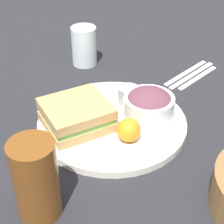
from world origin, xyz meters
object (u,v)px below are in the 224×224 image
at_px(drink_glass, 36,180).
at_px(spoon, 198,77).
at_px(salad_bowl, 149,105).
at_px(fork, 186,72).
at_px(dressing_cup, 128,95).
at_px(knife, 192,75).
at_px(plate, 112,123).
at_px(water_glass, 84,46).
at_px(sandwich, 76,115).

bearing_deg(drink_glass, spoon, -154.49).
distance_m(salad_bowl, fork, 0.25).
bearing_deg(fork, dressing_cup, 179.24).
relative_size(salad_bowl, knife, 0.57).
distance_m(plate, fork, 0.29).
height_order(dressing_cup, fork, dressing_cup).
height_order(knife, water_glass, water_glass).
height_order(sandwich, drink_glass, drink_glass).
relative_size(dressing_cup, spoon, 0.29).
height_order(salad_bowl, water_glass, water_glass).
xyz_separation_m(fork, knife, (-0.01, 0.02, 0.00)).
bearing_deg(plate, sandwich, -12.50).
xyz_separation_m(dressing_cup, spoon, (-0.22, -0.04, -0.03)).
bearing_deg(salad_bowl, knife, -148.78).
xyz_separation_m(fork, water_glass, (0.21, -0.16, 0.05)).
relative_size(plate, salad_bowl, 2.97).
relative_size(drink_glass, water_glass, 1.35).
relative_size(fork, knife, 0.95).
height_order(plate, dressing_cup, dressing_cup).
distance_m(dressing_cup, knife, 0.22).
bearing_deg(plate, water_glass, -101.47).
distance_m(sandwich, spoon, 0.36).
relative_size(plate, drink_glass, 2.23).
xyz_separation_m(salad_bowl, knife, (-0.20, -0.12, -0.04)).
bearing_deg(drink_glass, dressing_cup, -143.57).
xyz_separation_m(drink_glass, spoon, (-0.48, -0.23, -0.07)).
height_order(sandwich, salad_bowl, salad_bowl).
xyz_separation_m(plate, sandwich, (0.07, -0.02, 0.03)).
bearing_deg(plate, salad_bowl, 159.44).
height_order(knife, spoon, same).
height_order(sandwich, dressing_cup, sandwich).
bearing_deg(dressing_cup, spoon, -170.60).
relative_size(dressing_cup, knife, 0.25).
distance_m(sandwich, dressing_cup, 0.13).
height_order(dressing_cup, knife, dressing_cup).
relative_size(sandwich, spoon, 0.84).
distance_m(salad_bowl, water_glass, 0.31).
distance_m(sandwich, fork, 0.35).
bearing_deg(knife, fork, 90.00).
distance_m(drink_glass, fork, 0.54).
bearing_deg(dressing_cup, water_glass, -88.92).
distance_m(fork, water_glass, 0.27).
bearing_deg(sandwich, drink_glass, 51.88).
bearing_deg(knife, salad_bowl, -168.29).
relative_size(dressing_cup, water_glass, 0.44).
xyz_separation_m(sandwich, water_glass, (-0.13, -0.26, 0.01)).
xyz_separation_m(plate, salad_bowl, (-0.07, 0.03, 0.04)).
relative_size(knife, spoon, 1.17).
height_order(fork, spoon, same).
distance_m(dressing_cup, drink_glass, 0.33).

